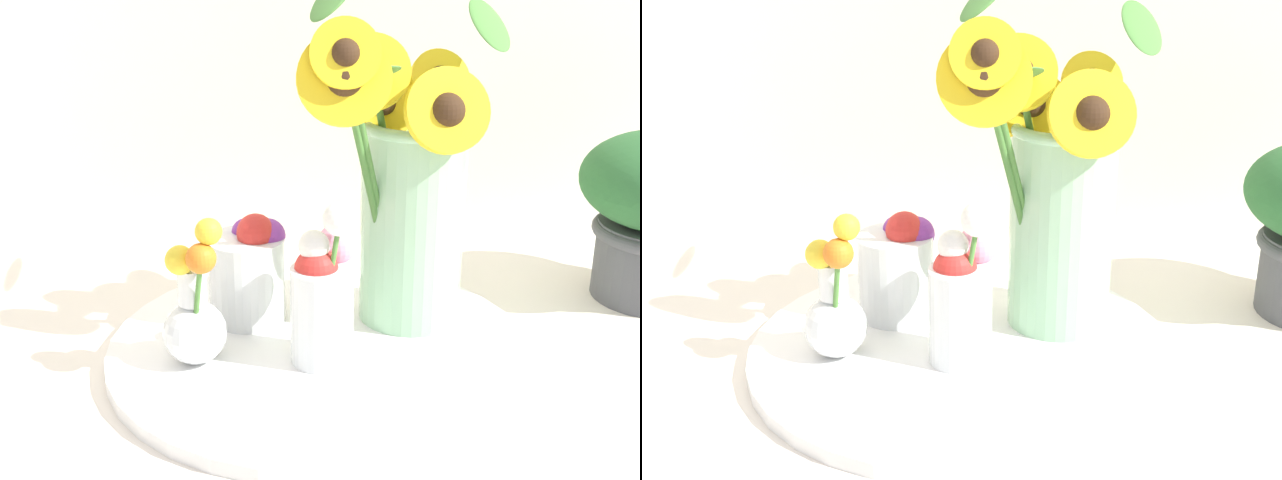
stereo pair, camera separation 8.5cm
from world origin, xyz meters
TOP-DOWN VIEW (x-y plane):
  - ground_plane at (0.00, 0.00)m, footprint 6.00×6.00m
  - serving_tray at (0.03, 0.10)m, footprint 0.43×0.43m
  - mason_jar_sunflowers at (0.12, 0.15)m, footprint 0.23×0.19m
  - vase_small_center at (0.02, 0.08)m, footprint 0.07×0.07m
  - vase_bulb_right at (-0.10, 0.09)m, footprint 0.06×0.07m
  - vase_small_back at (-0.04, 0.18)m, footprint 0.08×0.09m

SIDE VIEW (x-z plane):
  - ground_plane at x=0.00m, z-range 0.00..0.00m
  - serving_tray at x=0.03m, z-range 0.00..0.02m
  - vase_bulb_right at x=-0.10m, z-range -0.01..0.14m
  - vase_small_back at x=-0.04m, z-range 0.01..0.13m
  - vase_small_center at x=0.02m, z-range 0.00..0.17m
  - mason_jar_sunflowers at x=0.12m, z-range -0.03..0.34m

